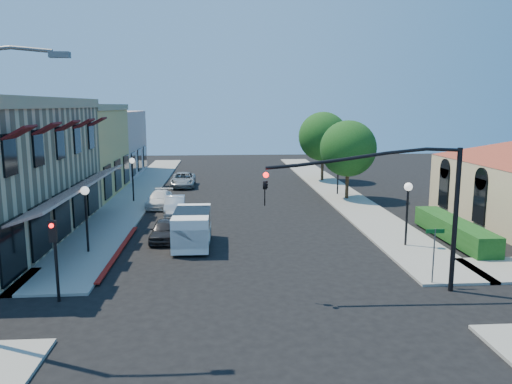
{
  "coord_description": "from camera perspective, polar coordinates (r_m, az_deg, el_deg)",
  "views": [
    {
      "loc": [
        -1.56,
        -17.71,
        7.67
      ],
      "look_at": [
        0.53,
        11.24,
        2.6
      ],
      "focal_mm": 35.0,
      "sensor_mm": 36.0,
      "label": 1
    }
  ],
  "objects": [
    {
      "name": "parked_car_a",
      "position": [
        29.1,
        -10.43,
        -4.31
      ],
      "size": [
        1.58,
        3.6,
        1.21
      ],
      "primitive_type": "imported",
      "rotation": [
        0.0,
        0.0,
        -0.04
      ],
      "color": "black",
      "rests_on": "ground"
    },
    {
      "name": "hedge",
      "position": [
        30.8,
        21.62,
        -5.23
      ],
      "size": [
        1.4,
        8.0,
        1.1
      ],
      "primitive_type": "cube",
      "color": "#164714",
      "rests_on": "ground"
    },
    {
      "name": "parked_car_c",
      "position": [
        38.65,
        -10.96,
        -0.82
      ],
      "size": [
        1.95,
        4.23,
        1.2
      ],
      "primitive_type": "imported",
      "rotation": [
        0.0,
        0.0,
        -0.07
      ],
      "color": "white",
      "rests_on": "ground"
    },
    {
      "name": "signal_mast_arm",
      "position": [
        20.9,
        16.72,
        -0.39
      ],
      "size": [
        8.01,
        0.39,
        6.0
      ],
      "color": "black",
      "rests_on": "ground"
    },
    {
      "name": "street_tree_b",
      "position": [
        50.88,
        7.67,
        6.3
      ],
      "size": [
        4.94,
        4.94,
        7.02
      ],
      "color": "black",
      "rests_on": "ground"
    },
    {
      "name": "sidewalk_left",
      "position": [
        45.92,
        -13.08,
        0.11
      ],
      "size": [
        3.5,
        50.0,
        0.12
      ],
      "primitive_type": "cube",
      "color": "gray",
      "rests_on": "ground"
    },
    {
      "name": "parked_car_b",
      "position": [
        35.71,
        -9.26,
        -1.55
      ],
      "size": [
        1.61,
        4.06,
        1.31
      ],
      "primitive_type": "imported",
      "rotation": [
        0.0,
        0.0,
        0.05
      ],
      "color": "silver",
      "rests_on": "ground"
    },
    {
      "name": "pink_stucco_building",
      "position": [
        57.58,
        -18.21,
        5.26
      ],
      "size": [
        10.0,
        12.0,
        7.0
      ],
      "primitive_type": "cube",
      "color": "beige",
      "rests_on": "ground"
    },
    {
      "name": "lamppost_left_far",
      "position": [
        40.62,
        -13.96,
        2.64
      ],
      "size": [
        0.44,
        0.44,
        3.57
      ],
      "color": "black",
      "rests_on": "ground"
    },
    {
      "name": "curb_red_strip",
      "position": [
        27.36,
        -15.32,
        -6.74
      ],
      "size": [
        0.25,
        10.0,
        0.06
      ],
      "primitive_type": "cube",
      "color": "maroon",
      "rests_on": "ground"
    },
    {
      "name": "sidewalk_right",
      "position": [
        46.52,
        8.73,
        0.37
      ],
      "size": [
        3.5,
        50.0,
        0.12
      ],
      "primitive_type": "cube",
      "color": "gray",
      "rests_on": "ground"
    },
    {
      "name": "parked_car_d",
      "position": [
        47.86,
        -8.33,
        1.39
      ],
      "size": [
        2.26,
        4.84,
        1.34
      ],
      "primitive_type": "imported",
      "rotation": [
        0.0,
        0.0,
        0.01
      ],
      "color": "#A0A3A5",
      "rests_on": "ground"
    },
    {
      "name": "yellow_stucco_building",
      "position": [
        46.05,
        -21.81,
        4.38
      ],
      "size": [
        10.0,
        12.0,
        7.6
      ],
      "primitive_type": "cube",
      "color": "tan",
      "rests_on": "ground"
    },
    {
      "name": "lamppost_right_far",
      "position": [
        43.19,
        9.38,
        3.21
      ],
      "size": [
        0.44,
        0.44,
        3.57
      ],
      "color": "black",
      "rests_on": "ground"
    },
    {
      "name": "street_tree_a",
      "position": [
        41.19,
        10.49,
        4.9
      ],
      "size": [
        4.56,
        4.56,
        6.48
      ],
      "color": "black",
      "rests_on": "ground"
    },
    {
      "name": "secondary_signal",
      "position": [
        20.87,
        -22.06,
        -5.69
      ],
      "size": [
        0.28,
        0.42,
        3.32
      ],
      "color": "black",
      "rests_on": "ground"
    },
    {
      "name": "ground",
      "position": [
        19.37,
        0.85,
        -13.43
      ],
      "size": [
        120.0,
        120.0,
        0.0
      ],
      "primitive_type": "plane",
      "color": "black",
      "rests_on": "ground"
    },
    {
      "name": "lamppost_left_near",
      "position": [
        27.09,
        -18.91,
        -1.13
      ],
      "size": [
        0.44,
        0.44,
        3.57
      ],
      "color": "black",
      "rests_on": "ground"
    },
    {
      "name": "street_name_sign",
      "position": [
        22.68,
        19.69,
        -5.95
      ],
      "size": [
        0.8,
        0.06,
        2.5
      ],
      "color": "#595B5E",
      "rests_on": "ground"
    },
    {
      "name": "white_van",
      "position": [
        27.54,
        -7.31,
        -3.91
      ],
      "size": [
        2.0,
        4.44,
        1.96
      ],
      "color": "white",
      "rests_on": "ground"
    },
    {
      "name": "lamppost_right_near",
      "position": [
        28.05,
        16.96,
        -0.66
      ],
      "size": [
        0.44,
        0.44,
        3.57
      ],
      "color": "black",
      "rests_on": "ground"
    }
  ]
}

